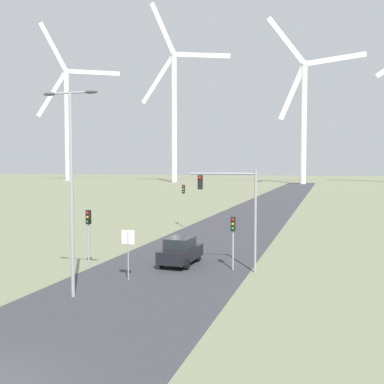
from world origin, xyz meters
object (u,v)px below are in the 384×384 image
Objects in this scene: traffic_light_post_near_right at (233,231)px; wind_turbine_center at (304,109)px; wind_turbine_left at (174,103)px; wind_turbine_far_left at (67,112)px; stop_sign_near at (128,245)px; streetlamp at (71,170)px; car_approaching at (180,251)px; traffic_light_post_mid_left at (183,196)px; traffic_light_mast_overhead at (233,200)px; traffic_light_post_near_left at (88,226)px.

wind_turbine_center is (-3.14, 140.34, 24.65)m from traffic_light_post_near_right.
wind_turbine_far_left is at bearing 176.51° from wind_turbine_left.
stop_sign_near is 146.81m from wind_turbine_center.
streetlamp is at bearing -72.68° from wind_turbine_left.
stop_sign_near reaches higher than car_approaching.
wind_turbine_center is at bearing -3.79° from wind_turbine_far_left.
stop_sign_near is 0.04× the size of wind_turbine_left.
wind_turbine_far_left reaches higher than car_approaching.
streetlamp reaches higher than traffic_light_post_near_right.
streetlamp is 0.17× the size of wind_turbine_center.
traffic_light_post_near_right reaches higher than car_approaching.
traffic_light_post_mid_left is at bearing 99.89° from stop_sign_near.
traffic_light_mast_overhead reaches higher than traffic_light_post_near_right.
wind_turbine_far_left is (-98.52, 155.12, 23.74)m from streetlamp.
wind_turbine_center is (5.79, 142.57, 24.37)m from traffic_light_post_near_left.
streetlamp is at bearing -57.58° from wind_turbine_far_left.
traffic_light_post_near_right is 0.06× the size of wind_turbine_center.
wind_turbine_center reaches higher than traffic_light_post_mid_left.
wind_turbine_left reaches higher than wind_turbine_center.
wind_turbine_center is at bearing 89.80° from car_approaching.
car_approaching is (-3.68, 0.72, -3.55)m from traffic_light_mast_overhead.
traffic_light_post_near_right is at bearing -7.00° from car_approaching.
traffic_light_post_near_right reaches higher than stop_sign_near.
wind_turbine_left is at bearing 107.32° from streetlamp.
car_approaching is at bearing -90.20° from wind_turbine_center.
traffic_light_post_mid_left is (-3.85, 22.10, 1.28)m from stop_sign_near.
wind_turbine_far_left is at bearing 122.42° from streetlamp.
wind_turbine_center reaches higher than stop_sign_near.
traffic_light_mast_overhead is at bearing 12.28° from traffic_light_post_near_left.
stop_sign_near is 0.77× the size of traffic_light_post_near_left.
wind_turbine_center is (-3.19, 140.62, 22.66)m from traffic_light_mast_overhead.
traffic_light_post_mid_left is 0.06× the size of wind_turbine_left.
wind_turbine_far_left reaches higher than traffic_light_mast_overhead.
traffic_light_post_near_right is at bearing -63.04° from traffic_light_post_mid_left.
car_approaching is 0.06× the size of wind_turbine_left.
car_approaching is (-3.63, 0.45, -1.57)m from traffic_light_post_near_right.
streetlamp is 7.26m from traffic_light_post_near_left.
traffic_light_post_near_right is (8.93, 2.23, -0.27)m from traffic_light_post_near_left.
wind_turbine_left is at bearing 109.30° from car_approaching.
car_approaching is 0.07× the size of wind_turbine_center.
wind_turbine_far_left is 0.96× the size of wind_turbine_left.
wind_turbine_center is at bearing 91.30° from traffic_light_mast_overhead.
streetlamp reaches higher than traffic_light_post_mid_left.
stop_sign_near is (1.29, 3.74, -4.34)m from streetlamp.
traffic_light_post_near_left is 6.21m from car_approaching.
car_approaching is (2.87, 8.47, -5.46)m from streetlamp.
wind_turbine_far_left is 1.14× the size of wind_turbine_center.
streetlamp is 10.32m from traffic_light_mast_overhead.
wind_turbine_far_left is at bearing 126.58° from traffic_light_post_mid_left.
streetlamp is 1.62× the size of traffic_light_mast_overhead.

